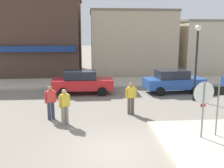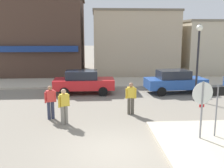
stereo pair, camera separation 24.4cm
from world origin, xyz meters
The scene contains 13 objects.
ground_plane centered at (0.00, 0.00, 0.00)m, with size 160.00×160.00×0.00m, color gray.
kerb_far centered at (0.00, 12.52, 0.07)m, with size 80.00×4.00×0.15m, color #B7AD99.
stop_sign centered at (3.15, 0.64, 1.52)m, with size 0.81×0.14×2.30m.
one_way_sign centered at (3.79, 0.80, 1.33)m, with size 0.60×0.10×2.10m.
lamp_post centered at (5.27, 6.59, 2.96)m, with size 0.36×0.36×4.54m.
parked_car_nearest centered at (-1.53, 8.98, 0.81)m, with size 4.01×1.90×1.56m.
parked_car_second centered at (4.66, 8.82, 0.81)m, with size 4.13×2.13×1.56m.
pedestrian_crossing_near centered at (-2.85, 3.70, 0.87)m, with size 0.54×0.35×1.61m.
pedestrian_crossing_far centered at (1.02, 4.20, 0.87)m, with size 0.55×0.22×1.61m.
pedestrian_kerb_side centered at (-2.13, 2.92, 0.87)m, with size 0.51×0.38×1.61m.
building_corner_shop centered at (-6.43, 18.49, 3.78)m, with size 9.25×8.43×7.55m.
building_storefront_left_near centered at (3.17, 18.12, 3.09)m, with size 8.14×5.95×6.16m.
building_storefront_left_mid centered at (11.63, 18.70, 2.64)m, with size 7.32×6.93×5.27m.
Camera 2 is at (-0.74, -8.37, 4.00)m, focal length 42.00 mm.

